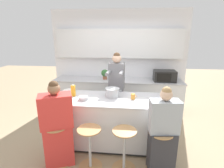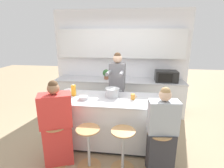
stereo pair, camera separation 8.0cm
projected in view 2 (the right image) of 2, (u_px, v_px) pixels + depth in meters
The scene contains 18 objects.
ground_plane at pixel (111, 143), 3.45m from camera, with size 16.00×16.00×0.00m, color tan.
wall_back at pixel (120, 54), 4.76m from camera, with size 3.65×0.22×2.70m.
back_counter at pixel (119, 96), 4.76m from camera, with size 3.39×0.66×0.90m.
kitchen_island at pixel (111, 121), 3.32m from camera, with size 2.01×0.83×0.93m.
bar_stool_leftmost at pixel (57, 143), 2.83m from camera, with size 0.38×0.38×0.69m.
bar_stool_center_left at pixel (89, 147), 2.73m from camera, with size 0.38×0.38×0.69m.
bar_stool_center_right at pixel (123, 149), 2.68m from camera, with size 0.38×0.38×0.69m.
bar_stool_rightmost at pixel (159, 151), 2.62m from camera, with size 0.38×0.38×0.69m.
person_cooking at pixel (117, 91), 3.83m from camera, with size 0.37×0.56×1.70m.
person_wrapped_blanket at pixel (57, 126), 2.75m from camera, with size 0.56×0.45×1.42m.
person_seated_near at pixel (162, 136), 2.56m from camera, with size 0.45×0.30×1.38m.
cooking_pot at pixel (112, 92), 3.26m from camera, with size 0.35×0.26×0.17m.
fruit_bowl at pixel (70, 91), 3.48m from camera, with size 0.23×0.23×0.07m.
mixing_bowl_steel at pixel (83, 98), 3.13m from camera, with size 0.17×0.17×0.06m.
coffee_cup_near at pixel (133, 97), 3.14m from camera, with size 0.11×0.08×0.10m.
juice_carton at pixel (74, 90), 3.31m from camera, with size 0.07×0.07×0.22m.
microwave at pixel (166, 76), 4.41m from camera, with size 0.54×0.38×0.28m.
potted_plant at pixel (106, 74), 4.63m from camera, with size 0.19×0.19×0.26m.
Camera 2 is at (0.40, -2.97, 2.07)m, focal length 28.00 mm.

